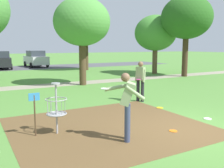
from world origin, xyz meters
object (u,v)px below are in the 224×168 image
player_foreground_watching (140,79)px  frisbee_by_tee (208,119)px  tree_mid_right (155,33)px  parked_car_center_right (36,59)px  frisbee_mid_grass (173,131)px  tree_mid_left (187,18)px  player_throwing (127,102)px  parked_car_center_left (1,60)px  disc_golf_basket (54,107)px  frisbee_scattered_a (160,108)px  tree_far_left (85,24)px  tree_near_left (82,22)px

player_foreground_watching → frisbee_by_tee: bearing=-84.1°
tree_mid_right → parked_car_center_right: 14.52m
frisbee_mid_grass → tree_mid_left: size_ratio=0.04×
player_throwing → tree_mid_right: (10.59, 12.05, 2.44)m
player_foreground_watching → parked_car_center_left: 20.03m
disc_golf_basket → player_throwing: (1.43, -1.37, 0.23)m
frisbee_by_tee → tree_mid_right: size_ratio=0.05×
disc_golf_basket → frisbee_scattered_a: size_ratio=5.41×
tree_mid_right → parked_car_center_left: bearing=134.3°
tree_far_left → frisbee_by_tee: bearing=-101.1°
tree_far_left → parked_car_center_right: (-3.43, 6.34, -3.56)m
disc_golf_basket → player_throwing: size_ratio=0.81×
disc_golf_basket → tree_far_left: bearing=63.7°
frisbee_mid_grass → tree_near_left: 9.98m
frisbee_scattered_a → parked_car_center_left: size_ratio=0.06×
player_foreground_watching → disc_golf_basket: bearing=-153.4°
player_foreground_watching → frisbee_by_tee: size_ratio=6.82×
player_foreground_watching → parked_car_center_left: size_ratio=0.39×
player_throwing → frisbee_scattered_a: 3.81m
disc_golf_basket → frisbee_mid_grass: size_ratio=6.26×
player_foreground_watching → tree_mid_left: tree_mid_left is taller
player_foreground_watching → tree_mid_left: bearing=34.5°
frisbee_by_tee → tree_far_left: (3.50, 17.76, 4.47)m
frisbee_by_tee → tree_far_left: 18.65m
frisbee_mid_grass → tree_mid_right: tree_mid_right is taller
disc_golf_basket → tree_far_left: (8.25, 16.69, 3.73)m
tree_mid_left → tree_mid_right: bearing=105.5°
tree_mid_left → tree_mid_right: size_ratio=1.25×
frisbee_scattered_a → frisbee_by_tee: bearing=-78.6°
tree_far_left → parked_car_center_right: 8.04m
disc_golf_basket → frisbee_mid_grass: 3.35m
tree_near_left → disc_golf_basket: bearing=-117.9°
tree_near_left → tree_far_left: tree_far_left is taller
tree_near_left → tree_mid_right: tree_near_left is taller
frisbee_mid_grass → tree_mid_right: (9.09, 12.11, 3.41)m
tree_far_left → frisbee_scattered_a: bearing=-103.8°
tree_mid_left → disc_golf_basket: bearing=-148.1°
tree_mid_right → disc_golf_basket: bearing=-138.4°
frisbee_scattered_a → tree_mid_right: tree_mid_right is taller
player_throwing → parked_car_center_left: bearing=91.0°
disc_golf_basket → frisbee_scattered_a: (4.37, 0.85, -0.74)m
tree_near_left → tree_far_left: 9.88m
player_throwing → frisbee_mid_grass: bearing=-2.4°
parked_car_center_right → tree_far_left: bearing=-61.6°
frisbee_mid_grass → tree_near_left: size_ratio=0.04×
tree_mid_right → player_throwing: bearing=-131.3°
tree_mid_right → tree_far_left: tree_far_left is taller
parked_car_center_right → disc_golf_basket: bearing=-101.8°
parked_car_center_right → player_throwing: bearing=-97.9°
tree_far_left → parked_car_center_left: size_ratio=1.50×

